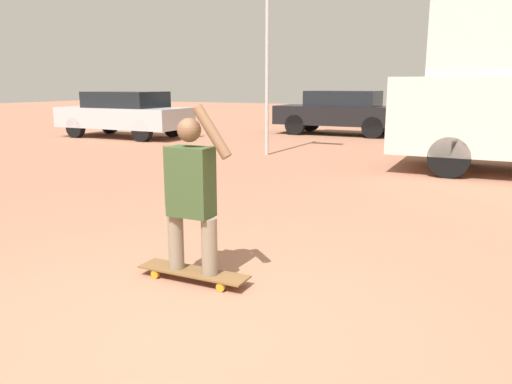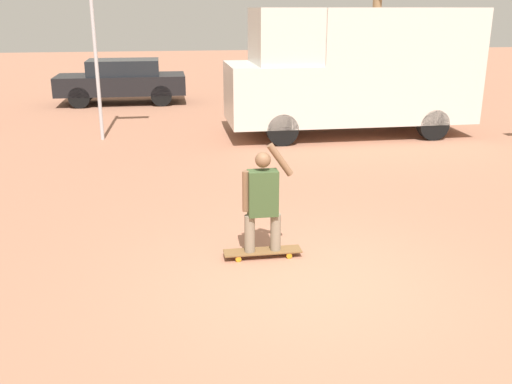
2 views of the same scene
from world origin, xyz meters
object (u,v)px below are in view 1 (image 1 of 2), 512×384
Objects in this scene: skateboard at (193,272)px; person_skateboarder at (191,189)px; parked_car_black at (341,111)px; parked_car_silver at (124,113)px; flagpole at (271,30)px.

person_skateboarder is (-0.00, 0.00, 0.76)m from skateboard.
parked_car_black is (-2.63, 13.51, -0.04)m from person_skateboarder.
person_skateboarder reaches higher than parked_car_silver.
person_skateboarder is 0.29× the size of flagpole.
person_skateboarder reaches higher than skateboard.
parked_car_silver is at bearing 132.70° from person_skateboarder.
flagpole reaches higher than skateboard.
person_skateboarder is at bearing -78.99° from parked_car_black.
person_skateboarder is 13.76m from parked_car_black.
parked_car_black is 0.99× the size of parked_car_silver.
parked_car_silver is 6.70m from flagpole.
skateboard is at bearing 0.00° from person_skateboarder.
person_skateboarder reaches higher than parked_car_black.
parked_car_silver is (-8.79, 9.52, -0.05)m from person_skateboarder.
skateboard is 0.20× the size of flagpole.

